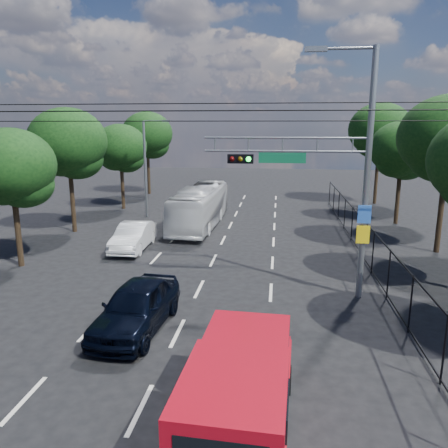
% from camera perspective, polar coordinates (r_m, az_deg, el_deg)
% --- Properties ---
extents(ground, '(120.00, 120.00, 0.00)m').
position_cam_1_polar(ground, '(11.68, -10.89, -22.66)').
color(ground, black).
rests_on(ground, ground).
extents(lane_markings, '(6.12, 38.00, 0.01)m').
position_cam_1_polar(lane_markings, '(24.17, -0.72, -3.33)').
color(lane_markings, beige).
rests_on(lane_markings, ground).
extents(signal_mast, '(6.43, 0.39, 9.50)m').
position_cam_1_polar(signal_mast, '(17.18, 14.26, 7.45)').
color(signal_mast, slate).
rests_on(signal_mast, ground).
extents(streetlight_left, '(2.09, 0.22, 7.08)m').
position_cam_1_polar(streetlight_left, '(32.54, -9.99, 7.72)').
color(streetlight_left, slate).
rests_on(streetlight_left, ground).
extents(utility_wires, '(22.00, 5.04, 0.74)m').
position_cam_1_polar(utility_wires, '(18.12, -3.08, 14.39)').
color(utility_wires, black).
rests_on(utility_wires, ground).
extents(fence_right, '(0.06, 34.03, 2.00)m').
position_cam_1_polar(fence_right, '(22.37, 18.29, -2.60)').
color(fence_right, black).
rests_on(fence_right, ground).
extents(tree_right_c, '(5.10, 5.10, 8.29)m').
position_cam_1_polar(tree_right_c, '(25.55, 27.26, 9.19)').
color(tree_right_c, black).
rests_on(tree_right_c, ground).
extents(tree_right_d, '(4.32, 4.32, 7.02)m').
position_cam_1_polar(tree_right_d, '(32.15, 22.22, 8.55)').
color(tree_right_d, black).
rests_on(tree_right_d, ground).
extents(tree_right_e, '(5.28, 5.28, 8.58)m').
position_cam_1_polar(tree_right_e, '(39.93, 19.69, 10.96)').
color(tree_right_e, black).
rests_on(tree_right_e, ground).
extents(tree_left_b, '(4.08, 4.08, 6.63)m').
position_cam_1_polar(tree_left_b, '(22.78, -25.93, 6.13)').
color(tree_left_b, black).
rests_on(tree_left_b, ground).
extents(tree_left_c, '(4.80, 4.80, 7.80)m').
position_cam_1_polar(tree_left_c, '(29.10, -19.61, 9.47)').
color(tree_left_c, black).
rests_on(tree_left_c, ground).
extents(tree_left_d, '(4.20, 4.20, 6.83)m').
position_cam_1_polar(tree_left_d, '(36.32, -13.30, 9.32)').
color(tree_left_d, black).
rests_on(tree_left_d, ground).
extents(tree_left_e, '(4.92, 4.92, 7.99)m').
position_cam_1_polar(tree_left_e, '(43.93, -9.96, 11.08)').
color(tree_left_e, black).
rests_on(tree_left_e, ground).
extents(red_pickup, '(2.32, 5.76, 2.11)m').
position_cam_1_polar(red_pickup, '(10.10, 2.20, -20.94)').
color(red_pickup, black).
rests_on(red_pickup, ground).
extents(navy_hatchback, '(2.25, 4.88, 1.62)m').
position_cam_1_polar(navy_hatchback, '(15.12, -11.36, -10.52)').
color(navy_hatchback, black).
rests_on(navy_hatchback, ground).
extents(white_bus, '(2.58, 9.80, 2.71)m').
position_cam_1_polar(white_bus, '(29.45, -3.13, 2.29)').
color(white_bus, silver).
rests_on(white_bus, ground).
extents(white_van, '(1.65, 4.45, 1.46)m').
position_cam_1_polar(white_van, '(24.55, -11.75, -1.60)').
color(white_van, white).
rests_on(white_van, ground).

